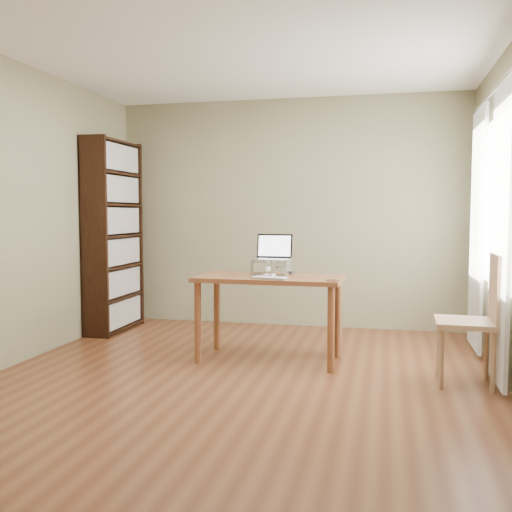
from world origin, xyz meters
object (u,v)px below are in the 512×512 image
at_px(bookshelf, 114,236).
at_px(laptop, 273,253).
at_px(chair, 477,314).
at_px(desk, 269,289).
at_px(keyboard, 270,278).
at_px(cat, 276,267).

bearing_deg(bookshelf, laptop, -21.38).
xyz_separation_m(bookshelf, chair, (3.61, -1.26, -0.51)).
height_order(bookshelf, desk, bookshelf).
xyz_separation_m(keyboard, chair, (1.63, -0.15, -0.22)).
distance_m(laptop, cat, 0.13).
xyz_separation_m(bookshelf, cat, (1.98, -0.79, -0.23)).
xyz_separation_m(laptop, cat, (0.04, -0.03, -0.12)).
height_order(desk, laptop, laptop).
xyz_separation_m(desk, laptop, (0.00, 0.14, 0.30)).
height_order(keyboard, cat, cat).
height_order(bookshelf, chair, bookshelf).
height_order(bookshelf, keyboard, bookshelf).
relative_size(laptop, cat, 0.68).
bearing_deg(chair, cat, 165.62).
distance_m(keyboard, cat, 0.34).
distance_m(bookshelf, chair, 3.86).
height_order(desk, cat, cat).
relative_size(bookshelf, keyboard, 6.61).
bearing_deg(cat, desk, -100.33).
relative_size(desk, chair, 1.29).
xyz_separation_m(desk, chair, (1.67, -0.37, -0.10)).
bearing_deg(cat, bookshelf, 167.79).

